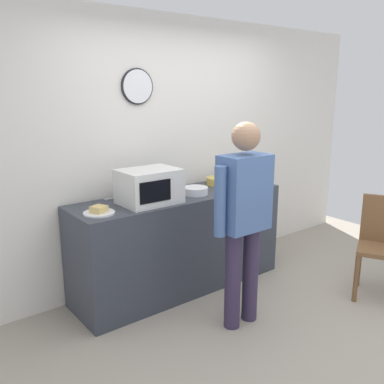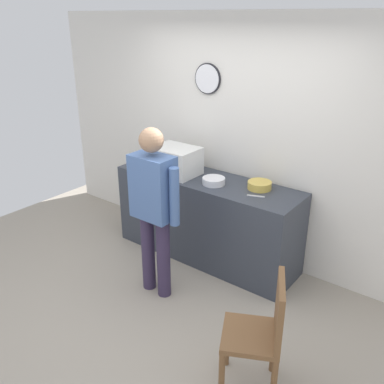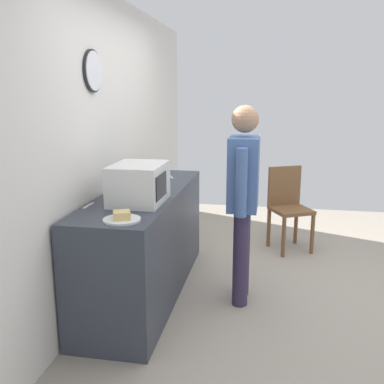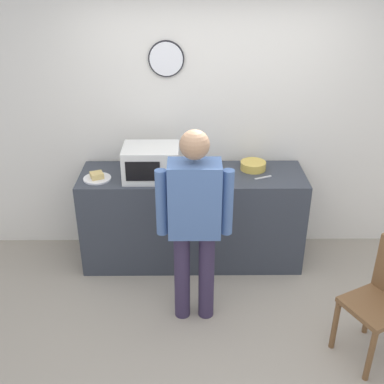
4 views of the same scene
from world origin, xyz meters
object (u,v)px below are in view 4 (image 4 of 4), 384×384
at_px(microwave, 151,163).
at_px(spoon_utensil, 136,162).
at_px(sandwich_plate, 97,177).
at_px(wooden_chair, 384,298).
at_px(salad_bowl, 253,166).
at_px(fork_utensil, 263,178).
at_px(person_standing, 194,216).
at_px(cereal_bowl, 208,174).

distance_m(microwave, spoon_utensil, 0.41).
distance_m(sandwich_plate, wooden_chair, 2.59).
distance_m(microwave, salad_bowl, 0.97).
bearing_deg(fork_utensil, salad_bowl, 109.90).
relative_size(microwave, salad_bowl, 2.07).
height_order(salad_bowl, fork_utensil, salad_bowl).
distance_m(salad_bowl, person_standing, 1.11).
bearing_deg(person_standing, wooden_chair, -17.23).
relative_size(microwave, wooden_chair, 0.53).
distance_m(salad_bowl, wooden_chair, 1.67).
bearing_deg(sandwich_plate, person_standing, -40.35).
xyz_separation_m(fork_utensil, person_standing, (-0.64, -0.76, 0.04)).
relative_size(cereal_bowl, person_standing, 0.14).
bearing_deg(fork_utensil, microwave, 179.14).
bearing_deg(person_standing, cereal_bowl, 80.40).
distance_m(cereal_bowl, spoon_utensil, 0.77).
xyz_separation_m(microwave, spoon_utensil, (-0.18, 0.34, -0.15)).
relative_size(cereal_bowl, wooden_chair, 0.25).
bearing_deg(person_standing, sandwich_plate, 139.65).
distance_m(fork_utensil, person_standing, 0.99).
distance_m(salad_bowl, cereal_bowl, 0.47).
bearing_deg(cereal_bowl, fork_utensil, -1.79).
bearing_deg(microwave, cereal_bowl, 0.06).
bearing_deg(spoon_utensil, microwave, -62.28).
relative_size(fork_utensil, spoon_utensil, 1.00).
xyz_separation_m(microwave, sandwich_plate, (-0.49, -0.03, -0.13)).
xyz_separation_m(cereal_bowl, wooden_chair, (1.25, -1.21, -0.45)).
height_order(salad_bowl, person_standing, person_standing).
relative_size(microwave, cereal_bowl, 2.12).
xyz_separation_m(microwave, cereal_bowl, (0.51, 0.00, -0.12)).
distance_m(spoon_utensil, wooden_chair, 2.52).
xyz_separation_m(salad_bowl, fork_utensil, (0.07, -0.19, -0.03)).
height_order(person_standing, wooden_chair, person_standing).
relative_size(microwave, person_standing, 0.30).
relative_size(salad_bowl, wooden_chair, 0.26).
height_order(microwave, spoon_utensil, microwave).
xyz_separation_m(salad_bowl, wooden_chair, (0.82, -1.38, -0.45)).
relative_size(sandwich_plate, wooden_chair, 0.27).
distance_m(cereal_bowl, wooden_chair, 1.80).
bearing_deg(salad_bowl, spoon_utensil, 171.71).
relative_size(sandwich_plate, salad_bowl, 1.04).
distance_m(cereal_bowl, fork_utensil, 0.51).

